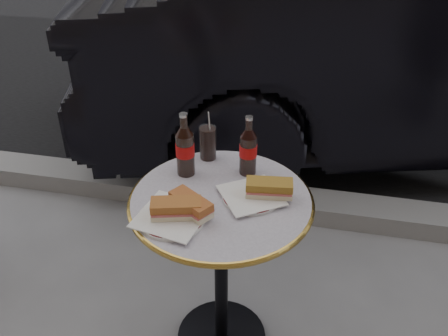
% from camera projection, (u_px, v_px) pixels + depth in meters
% --- Properties ---
extents(asphalt_road, '(40.00, 8.00, 0.00)m').
position_uv_depth(asphalt_road, '(306.00, 5.00, 6.14)').
color(asphalt_road, black).
rests_on(asphalt_road, ground).
extents(curb, '(40.00, 0.20, 0.12)m').
position_uv_depth(curb, '(255.00, 200.00, 2.77)').
color(curb, gray).
rests_on(curb, ground).
extents(bistro_table, '(0.62, 0.62, 0.73)m').
position_uv_depth(bistro_table, '(221.00, 276.00, 1.86)').
color(bistro_table, '#BAB2C4').
rests_on(bistro_table, ground).
extents(plate_left, '(0.28, 0.28, 0.01)m').
position_uv_depth(plate_left, '(172.00, 218.00, 1.56)').
color(plate_left, white).
rests_on(plate_left, bistro_table).
extents(plate_right, '(0.25, 0.25, 0.01)m').
position_uv_depth(plate_right, '(251.00, 197.00, 1.65)').
color(plate_right, silver).
rests_on(plate_right, bistro_table).
extents(sandwich_left_a, '(0.17, 0.11, 0.05)m').
position_uv_depth(sandwich_left_a, '(176.00, 209.00, 1.55)').
color(sandwich_left_a, '#AB612B').
rests_on(sandwich_left_a, plate_left).
extents(sandwich_left_b, '(0.16, 0.14, 0.05)m').
position_uv_depth(sandwich_left_b, '(191.00, 205.00, 1.56)').
color(sandwich_left_b, '#AB5A2B').
rests_on(sandwich_left_b, plate_left).
extents(sandwich_right, '(0.16, 0.09, 0.05)m').
position_uv_depth(sandwich_right, '(269.00, 189.00, 1.64)').
color(sandwich_right, olive).
rests_on(sandwich_right, plate_right).
extents(cola_bottle_left, '(0.08, 0.08, 0.24)m').
position_uv_depth(cola_bottle_left, '(185.00, 144.00, 1.71)').
color(cola_bottle_left, black).
rests_on(cola_bottle_left, bistro_table).
extents(cola_bottle_right, '(0.07, 0.07, 0.23)m').
position_uv_depth(cola_bottle_right, '(248.00, 145.00, 1.72)').
color(cola_bottle_right, black).
rests_on(cola_bottle_right, bistro_table).
extents(cola_glass, '(0.08, 0.08, 0.13)m').
position_uv_depth(cola_glass, '(208.00, 143.00, 1.83)').
color(cola_glass, black).
rests_on(cola_glass, bistro_table).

